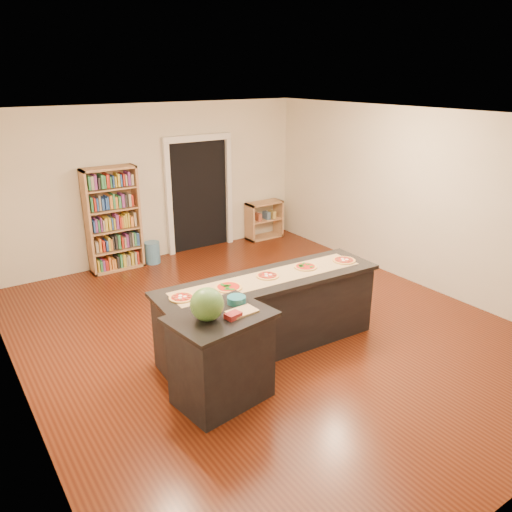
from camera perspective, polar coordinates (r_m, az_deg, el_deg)
room at (r=6.32m, az=1.02°, el=2.88°), size 6.00×7.00×2.80m
doorway at (r=9.69m, az=-6.53°, el=7.69°), size 1.40×0.09×2.21m
kitchen_island at (r=6.24m, az=1.53°, el=-6.50°), size 2.87×0.78×0.95m
side_counter at (r=5.29m, az=-3.96°, el=-11.53°), size 1.01×0.74×1.00m
bookshelf at (r=8.94m, az=-16.02°, el=4.01°), size 0.91×0.32×1.81m
low_shelf at (r=10.46m, az=0.95°, el=4.14°), size 0.77×0.33×0.77m
waste_bin at (r=9.29m, az=-11.76°, el=0.39°), size 0.27×0.27×0.40m
kraft_paper at (r=6.05m, az=1.52°, el=-2.48°), size 2.51×0.57×0.00m
watermelon at (r=4.89m, az=-5.62°, el=-5.52°), size 0.33×0.33×0.33m
cutting_board at (r=5.08m, az=-1.61°, el=-6.37°), size 0.31×0.22×0.02m
package_red at (r=4.97m, az=-2.63°, el=-6.81°), size 0.17×0.14×0.06m
package_teal at (r=5.27m, az=-2.24°, el=-5.04°), size 0.20×0.20×0.07m
pizza_a at (r=5.56m, az=-8.50°, el=-4.71°), size 0.29×0.29×0.02m
pizza_b at (r=5.76m, az=-3.17°, el=-3.59°), size 0.31×0.31×0.02m
pizza_c at (r=6.08m, az=1.32°, el=-2.25°), size 0.29×0.29×0.02m
pizza_d at (r=6.38m, az=5.67°, el=-1.23°), size 0.28×0.28×0.02m
pizza_e at (r=6.67m, az=10.02°, el=-0.48°), size 0.32×0.32×0.02m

